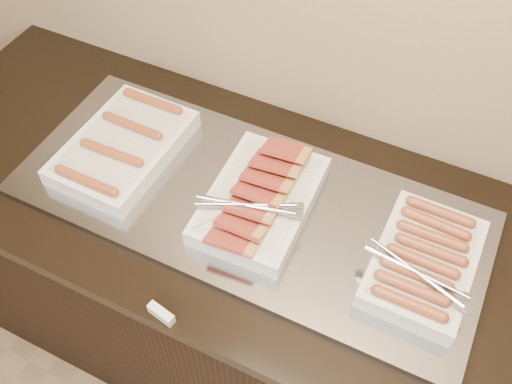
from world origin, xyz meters
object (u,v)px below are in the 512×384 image
(counter, at_px, (256,294))
(dish_right, at_px, (423,262))
(dish_center, at_px, (260,199))
(warming_tray, at_px, (247,203))
(dish_left, at_px, (124,146))

(counter, height_order, dish_right, dish_right)
(dish_center, xyz_separation_m, dish_right, (0.41, -0.00, 0.00))
(counter, bearing_deg, dish_center, -16.34)
(warming_tray, relative_size, dish_center, 3.07)
(counter, relative_size, warming_tray, 1.72)
(counter, height_order, warming_tray, warming_tray)
(counter, bearing_deg, warming_tray, 180.00)
(counter, relative_size, dish_right, 6.28)
(dish_right, bearing_deg, counter, 179.97)
(counter, distance_m, warming_tray, 0.46)
(counter, xyz_separation_m, dish_right, (0.43, -0.00, 0.50))
(dish_center, bearing_deg, warming_tray, 171.66)
(counter, distance_m, dish_right, 0.66)
(dish_left, relative_size, dish_center, 0.98)
(warming_tray, relative_size, dish_right, 3.66)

